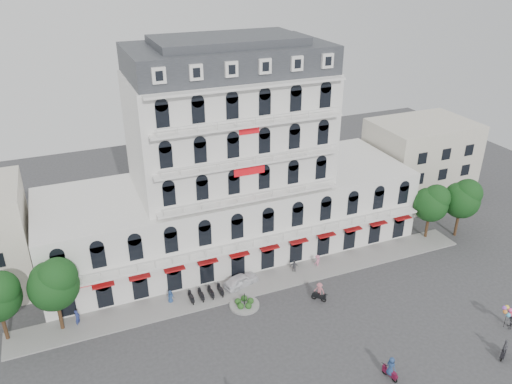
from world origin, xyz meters
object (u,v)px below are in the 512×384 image
object	(u,v)px
rider_center	(319,291)
parked_car	(241,280)
rider_northeast	(505,349)
balloon_vendor	(510,318)
rider_east	(391,368)

from	to	relation	value
rider_center	parked_car	bearing A→B (deg)	-172.38
rider_northeast	balloon_vendor	world-z (taller)	balloon_vendor
parked_car	rider_east	distance (m)	19.03
parked_car	rider_center	distance (m)	8.84
rider_northeast	rider_center	xyz separation A→B (m)	(-11.71, 13.82, 0.19)
rider_northeast	rider_center	bearing A→B (deg)	-82.24
rider_east	balloon_vendor	xyz separation A→B (m)	(14.81, 0.94, 0.08)
rider_east	rider_center	size ratio (longest dim) A/B	1.03
rider_east	balloon_vendor	distance (m)	14.84
parked_car	rider_northeast	xyz separation A→B (m)	(18.45, -19.51, 0.30)
rider_east	parked_car	bearing A→B (deg)	7.78
parked_car	rider_northeast	bearing A→B (deg)	-152.20
rider_east	rider_center	bearing A→B (deg)	-12.18
rider_center	balloon_vendor	size ratio (longest dim) A/B	0.93
parked_car	balloon_vendor	world-z (taller)	balloon_vendor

